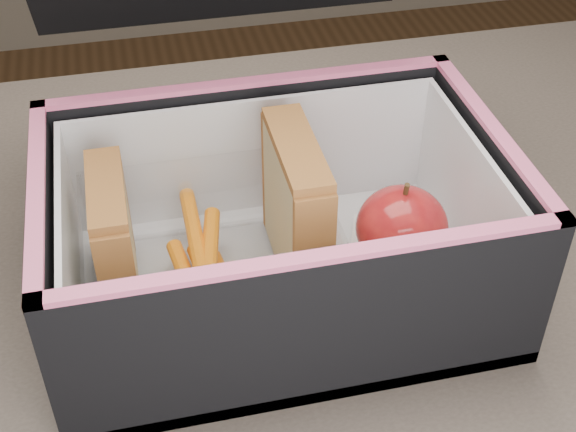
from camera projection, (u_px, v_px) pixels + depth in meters
kitchen_table at (307, 390)px, 0.65m from camera, size 1.20×0.80×0.75m
lunch_bag at (276, 217)px, 0.57m from camera, size 0.32×0.34×0.29m
plastic_tub at (209, 245)px, 0.57m from camera, size 0.17×0.12×0.07m
sandwich_left at (115, 241)px, 0.55m from camera, size 0.02×0.09×0.10m
sandwich_right at (296, 208)px, 0.57m from camera, size 0.03×0.10×0.11m
carrot_sticks at (211, 275)px, 0.57m from camera, size 0.05×0.15×0.03m
paper_napkin at (401, 255)px, 0.61m from camera, size 0.10×0.10×0.01m
red_apple at (402, 228)px, 0.58m from camera, size 0.07×0.07×0.07m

